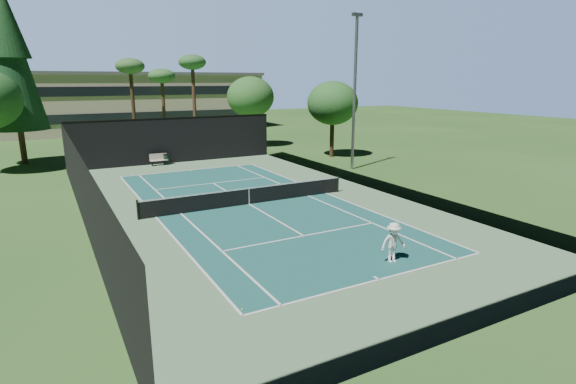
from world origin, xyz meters
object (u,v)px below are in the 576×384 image
at_px(tennis_ball_d, 133,200).
at_px(player, 393,242).
at_px(tennis_ball_a, 242,309).
at_px(trash_bin, 167,159).
at_px(tennis_ball_b, 225,201).
at_px(tennis_ball_c, 230,187).
at_px(tennis_net, 249,195).
at_px(park_bench, 159,159).

bearing_deg(tennis_ball_d, player, -63.37).
relative_size(tennis_ball_a, trash_bin, 0.08).
xyz_separation_m(tennis_ball_b, tennis_ball_c, (1.68, 3.33, 0.00)).
xyz_separation_m(tennis_net, park_bench, (-1.75, 15.40, -0.01)).
relative_size(player, trash_bin, 1.77).
distance_m(tennis_ball_c, tennis_ball_d, 6.60).
height_order(tennis_net, tennis_ball_d, tennis_net).
distance_m(tennis_ball_c, trash_bin, 10.97).
height_order(player, park_bench, player).
bearing_deg(tennis_ball_b, tennis_ball_a, -108.49).
height_order(tennis_ball_a, tennis_ball_d, tennis_ball_a).
xyz_separation_m(tennis_ball_b, trash_bin, (-0.01, 14.16, 0.45)).
relative_size(park_bench, trash_bin, 1.59).
distance_m(tennis_net, player, 10.91).
bearing_deg(tennis_ball_b, park_bench, 92.88).
distance_m(tennis_ball_b, tennis_ball_d, 5.72).
xyz_separation_m(tennis_ball_a, tennis_ball_b, (4.30, 12.87, -0.01)).
xyz_separation_m(tennis_net, tennis_ball_c, (0.64, 4.65, -0.52)).
bearing_deg(tennis_ball_d, tennis_net, -35.59).
bearing_deg(tennis_ball_b, tennis_net, -51.93).
xyz_separation_m(player, park_bench, (-3.34, 26.19, -0.29)).
distance_m(tennis_ball_a, tennis_ball_b, 13.57).
relative_size(tennis_ball_a, tennis_ball_c, 1.06).
height_order(player, tennis_ball_d, player).
relative_size(player, tennis_ball_c, 24.74).
distance_m(tennis_net, tennis_ball_a, 12.73).
bearing_deg(tennis_ball_c, tennis_net, -97.81).
height_order(park_bench, trash_bin, park_bench).
bearing_deg(trash_bin, tennis_ball_b, -89.95).
bearing_deg(park_bench, tennis_ball_d, -110.64).
height_order(player, tennis_ball_c, player).
relative_size(tennis_net, trash_bin, 13.65).
xyz_separation_m(park_bench, trash_bin, (0.70, 0.08, -0.07)).
bearing_deg(park_bench, tennis_ball_a, -97.60).
xyz_separation_m(tennis_ball_d, park_bench, (4.20, 11.15, 0.51)).
bearing_deg(tennis_ball_a, tennis_ball_d, 92.19).
relative_size(tennis_net, tennis_ball_a, 181.11).
xyz_separation_m(tennis_net, trash_bin, (-1.05, 15.48, -0.08)).
relative_size(tennis_ball_d, park_bench, 0.04).
relative_size(tennis_ball_b, park_bench, 0.04).
bearing_deg(park_bench, player, -82.73).
height_order(tennis_net, player, player).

